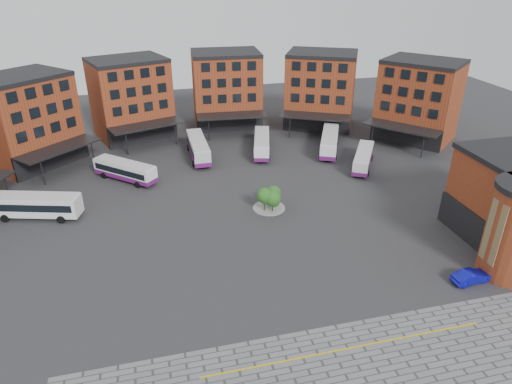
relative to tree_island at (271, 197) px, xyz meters
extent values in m
plane|color=#28282B|center=(-2.09, -11.59, -1.90)|extent=(160.00, 160.00, 0.00)
cube|color=gold|center=(-0.09, -25.59, -1.87)|extent=(26.00, 0.15, 0.02)
cylinder|color=black|center=(-34.61, 10.60, 0.10)|extent=(0.20, 0.20, 4.00)
cube|color=brown|center=(-33.54, 25.34, 5.10)|extent=(16.35, 16.13, 14.00)
cube|color=black|center=(-30.30, 21.74, 0.10)|extent=(10.00, 9.07, 4.00)
cube|color=black|center=(-33.54, 25.34, 12.40)|extent=(16.55, 16.35, 0.60)
cube|color=black|center=(-30.16, 21.59, 7.30)|extent=(8.60, 7.77, 8.00)
cube|color=black|center=(-28.73, 19.99, 2.10)|extent=(12.61, 11.97, 0.25)
cylinder|color=black|center=(-30.90, 15.61, 0.10)|extent=(0.20, 0.20, 4.00)
cylinder|color=black|center=(-24.14, 21.70, 0.10)|extent=(0.20, 0.20, 4.00)
cube|color=brown|center=(-17.40, 34.85, 5.10)|extent=(15.55, 13.69, 14.00)
cube|color=black|center=(-15.82, 30.27, 0.10)|extent=(12.45, 4.71, 4.00)
cube|color=black|center=(-17.40, 34.85, 12.40)|extent=(15.65, 13.97, 0.60)
cube|color=black|center=(-15.75, 30.08, 7.30)|extent=(10.87, 3.87, 8.00)
cube|color=black|center=(-15.05, 28.04, 2.10)|extent=(13.72, 8.39, 0.25)
cylinder|color=black|center=(-18.77, 24.86, 0.10)|extent=(0.20, 0.20, 4.00)
cylinder|color=black|center=(-10.16, 27.82, 0.10)|extent=(0.20, 0.20, 4.00)
cube|color=brown|center=(1.18, 37.30, 5.10)|extent=(13.67, 10.88, 14.00)
cube|color=black|center=(0.85, 32.46, 0.10)|extent=(13.00, 1.41, 4.00)
cube|color=black|center=(1.18, 37.30, 12.40)|extent=(13.69, 11.18, 0.60)
cube|color=black|center=(0.83, 32.26, 7.30)|extent=(11.42, 0.95, 8.00)
cube|color=black|center=(0.68, 30.12, 2.10)|extent=(13.28, 5.30, 0.25)
cylinder|color=black|center=(-3.98, 28.64, 0.10)|extent=(0.20, 0.20, 4.00)
cylinder|color=black|center=(5.10, 28.00, 0.10)|extent=(0.20, 0.20, 4.00)
cube|color=brown|center=(19.24, 32.29, 5.10)|extent=(16.12, 14.81, 14.00)
cube|color=black|center=(17.04, 27.97, 0.10)|extent=(11.81, 6.35, 4.00)
cube|color=black|center=(19.24, 32.29, 12.40)|extent=(16.26, 15.08, 0.60)
cube|color=black|center=(16.95, 27.79, 7.30)|extent=(10.26, 5.33, 8.00)
cube|color=black|center=(15.98, 25.87, 2.10)|extent=(13.58, 9.82, 0.25)
cylinder|color=black|center=(11.10, 26.34, 0.10)|extent=(0.20, 0.20, 4.00)
cylinder|color=black|center=(19.21, 22.20, 0.10)|extent=(0.20, 0.20, 4.00)
cube|color=brown|center=(33.91, 20.62, 5.10)|extent=(16.02, 16.39, 14.00)
cube|color=black|center=(30.19, 17.51, 0.10)|extent=(8.74, 10.28, 4.00)
cube|color=black|center=(33.91, 20.62, 12.40)|extent=(16.25, 16.58, 0.60)
cube|color=black|center=(30.04, 17.38, 7.30)|extent=(7.47, 8.86, 8.00)
cube|color=black|center=(28.39, 15.99, 2.10)|extent=(11.73, 12.79, 0.25)
cylinder|color=black|center=(24.09, 18.32, 0.10)|extent=(0.20, 0.20, 4.00)
cylinder|color=black|center=(29.94, 11.35, 0.10)|extent=(0.20, 0.20, 4.00)
cube|color=black|center=(20.81, -13.59, 0.10)|extent=(0.40, 12.00, 4.00)
cube|color=red|center=(18.01, -19.59, 3.60)|extent=(0.12, 2.20, 7.00)
cylinder|color=gray|center=(-0.09, 0.41, -1.84)|extent=(4.40, 4.40, 0.12)
cylinder|color=#332114|center=(-0.89, -0.19, -1.05)|extent=(0.14, 0.14, 1.69)
sphere|color=#1D571D|center=(-0.89, -0.19, 0.48)|extent=(2.11, 2.11, 2.11)
sphere|color=#1D571D|center=(-0.69, -0.34, -0.03)|extent=(1.48, 1.48, 1.48)
cylinder|color=#332114|center=(0.71, 1.01, -1.20)|extent=(0.14, 0.14, 1.39)
sphere|color=#1D571D|center=(0.71, 1.01, 0.05)|extent=(2.04, 2.04, 2.04)
sphere|color=#1D571D|center=(0.91, 0.86, -0.37)|extent=(1.43, 1.43, 1.43)
cylinder|color=#332114|center=(0.11, -0.59, -1.16)|extent=(0.14, 0.14, 1.47)
sphere|color=#1D571D|center=(0.11, -0.59, 0.16)|extent=(2.22, 2.22, 2.22)
sphere|color=#1D571D|center=(0.31, -0.74, -0.28)|extent=(1.55, 1.55, 1.55)
cube|color=white|center=(-30.23, 5.36, -0.03)|extent=(11.82, 5.79, 2.57)
cube|color=black|center=(-30.23, 5.36, 0.15)|extent=(10.95, 5.58, 1.00)
cube|color=silver|center=(-30.23, 5.36, 1.31)|extent=(11.34, 5.56, 0.13)
cylinder|color=black|center=(-34.15, 5.15, -1.37)|extent=(1.10, 0.60, 1.05)
cylinder|color=black|center=(-33.40, 7.67, -1.37)|extent=(1.10, 0.60, 1.05)
cylinder|color=black|center=(-27.06, 3.06, -1.37)|extent=(1.10, 0.60, 1.05)
cylinder|color=black|center=(-26.32, 5.57, -1.37)|extent=(1.10, 0.60, 1.05)
cube|color=white|center=(-19.03, 14.40, -0.17)|extent=(9.49, 9.03, 2.38)
cube|color=black|center=(-19.03, 14.40, 0.00)|extent=(8.91, 8.50, 0.92)
cube|color=silver|center=(-19.03, 14.40, 1.07)|extent=(9.11, 8.67, 0.12)
cube|color=black|center=(-22.88, 17.95, 0.05)|extent=(1.49, 1.60, 1.07)
cube|color=#651768|center=(-19.03, 14.40, -1.02)|extent=(9.55, 9.09, 0.68)
cylinder|color=black|center=(-22.37, 15.83, -1.41)|extent=(0.91, 0.87, 0.97)
cylinder|color=black|center=(-20.72, 17.61, -1.41)|extent=(0.91, 0.87, 0.97)
cylinder|color=black|center=(-17.35, 11.19, -1.41)|extent=(0.91, 0.87, 0.97)
cylinder|color=black|center=(-15.70, 12.97, -1.41)|extent=(0.91, 0.87, 0.97)
cube|color=silver|center=(-7.02, 20.73, -0.01)|extent=(2.72, 11.70, 2.60)
cube|color=black|center=(-7.02, 20.73, 0.17)|extent=(2.78, 10.76, 1.01)
cube|color=silver|center=(-7.02, 20.73, 1.34)|extent=(2.61, 11.23, 0.13)
cube|color=black|center=(-7.05, 26.47, 0.23)|extent=(2.26, 0.13, 1.17)
cube|color=#651768|center=(-7.02, 20.73, -0.94)|extent=(2.76, 11.74, 0.74)
cylinder|color=black|center=(-8.37, 24.46, -1.37)|extent=(0.32, 1.06, 1.06)
cylinder|color=black|center=(-5.71, 24.48, -1.37)|extent=(0.32, 1.06, 1.06)
cylinder|color=black|center=(-8.32, 16.99, -1.37)|extent=(0.32, 1.06, 1.06)
cylinder|color=black|center=(-5.67, 17.00, -1.37)|extent=(0.32, 1.06, 1.06)
cube|color=white|center=(4.04, 20.20, -0.12)|extent=(5.27, 11.31, 2.46)
cube|color=black|center=(4.04, 20.20, 0.06)|extent=(5.10, 10.47, 0.95)
cube|color=silver|center=(4.04, 20.20, 1.16)|extent=(5.06, 10.86, 0.12)
cube|color=black|center=(5.44, 25.43, 0.11)|extent=(2.09, 0.67, 1.10)
cube|color=#651768|center=(4.04, 20.20, -0.99)|extent=(5.32, 11.36, 0.70)
cylinder|color=black|center=(3.74, 23.94, -1.39)|extent=(0.55, 1.05, 1.00)
cylinder|color=black|center=(6.17, 23.29, -1.39)|extent=(0.55, 1.05, 1.00)
cylinder|color=black|center=(1.92, 17.11, -1.39)|extent=(0.55, 1.05, 1.00)
cylinder|color=black|center=(4.34, 16.47, -1.39)|extent=(0.55, 1.05, 1.00)
cube|color=white|center=(15.77, 18.01, 0.00)|extent=(7.36, 11.79, 2.62)
cube|color=black|center=(15.77, 18.01, 0.19)|extent=(7.02, 10.96, 1.01)
cube|color=silver|center=(15.77, 18.01, 1.36)|extent=(7.07, 11.31, 0.13)
cube|color=black|center=(18.20, 23.25, 0.24)|extent=(2.11, 1.06, 1.18)
cube|color=#651768|center=(15.77, 18.01, -0.93)|extent=(7.42, 11.84, 0.75)
cylinder|color=black|center=(16.14, 21.98, -1.36)|extent=(0.74, 1.10, 1.07)
cylinder|color=black|center=(18.57, 20.86, -1.36)|extent=(0.74, 1.10, 1.07)
cylinder|color=black|center=(12.98, 15.16, -1.36)|extent=(0.74, 1.10, 1.07)
cylinder|color=black|center=(15.40, 14.03, -1.36)|extent=(0.74, 1.10, 1.07)
cube|color=silver|center=(18.47, 10.15, -0.24)|extent=(7.38, 9.96, 2.29)
cube|color=black|center=(18.47, 10.15, -0.08)|extent=(7.00, 9.29, 0.89)
cube|color=silver|center=(18.47, 10.15, 0.95)|extent=(7.08, 9.56, 0.11)
cube|color=black|center=(21.11, 14.43, -0.03)|extent=(1.75, 1.14, 1.03)
cube|color=#651768|center=(18.47, 10.15, -1.06)|extent=(7.43, 10.01, 0.65)
cylinder|color=black|center=(19.20, 13.56, -1.43)|extent=(0.73, 0.94, 0.93)
cylinder|color=black|center=(21.19, 12.33, -1.43)|extent=(0.73, 0.94, 0.93)
cylinder|color=black|center=(15.75, 7.97, -1.43)|extent=(0.73, 0.94, 0.93)
cylinder|color=black|center=(17.74, 6.74, -1.43)|extent=(0.73, 0.94, 0.93)
imported|color=#0C0DA1|center=(16.20, -20.12, -1.19)|extent=(4.37, 1.84, 1.40)
camera|label=1|loc=(-14.95, -51.97, 28.31)|focal=32.00mm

